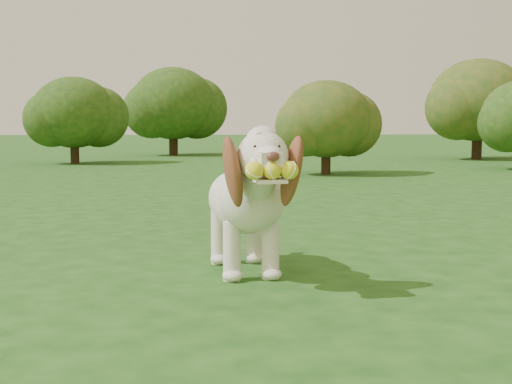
{
  "coord_description": "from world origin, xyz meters",
  "views": [
    {
      "loc": [
        0.26,
        -3.73,
        0.79
      ],
      "look_at": [
        0.54,
        -0.35,
        0.45
      ],
      "focal_mm": 50.0,
      "sensor_mm": 36.0,
      "label": 1
    }
  ],
  "objects": [
    {
      "name": "shrub_f",
      "position": [
        6.11,
        10.85,
        1.24
      ],
      "size": [
        2.03,
        2.03,
        2.1
      ],
      "color": "#382314",
      "rests_on": "ground"
    },
    {
      "name": "shrub_i",
      "position": [
        -0.32,
        13.23,
        1.22
      ],
      "size": [
        1.99,
        1.99,
        2.07
      ],
      "color": "#382314",
      "rests_on": "ground"
    },
    {
      "name": "ground",
      "position": [
        0.0,
        0.0,
        0.0
      ],
      "size": [
        80.0,
        80.0,
        0.0
      ],
      "primitive_type": "plane",
      "color": "#194212",
      "rests_on": "ground"
    },
    {
      "name": "shrub_b",
      "position": [
        -2.07,
        9.99,
        0.96
      ],
      "size": [
        1.58,
        1.58,
        1.63
      ],
      "color": "#382314",
      "rests_on": "ground"
    },
    {
      "name": "dog",
      "position": [
        0.51,
        -0.11,
        0.41
      ],
      "size": [
        0.48,
        1.19,
        0.77
      ],
      "rotation": [
        0.0,
        0.0,
        0.12
      ],
      "color": "silver",
      "rests_on": "ground"
    },
    {
      "name": "shrub_c",
      "position": [
        2.17,
        6.83,
        0.83
      ],
      "size": [
        1.36,
        1.36,
        1.41
      ],
      "color": "#382314",
      "rests_on": "ground"
    }
  ]
}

